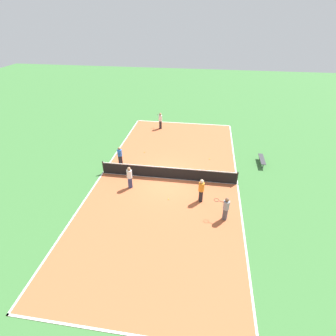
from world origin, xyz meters
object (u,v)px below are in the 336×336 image
tennis_ball_left_sideline (209,159)px  player_baseline_gray (226,207)px  player_far_white (160,120)px  tennis_net (168,172)px  player_center_orange (201,189)px  player_near_blue (120,155)px  bench (262,159)px  player_near_white (130,176)px  tennis_ball_midcourt (169,199)px  tennis_ball_right_alley (144,152)px

tennis_ball_left_sideline → player_baseline_gray: bearing=97.8°
player_far_white → tennis_net: bearing=167.5°
player_far_white → player_center_orange: bearing=176.3°
player_near_blue → tennis_ball_left_sideline: player_near_blue is taller
bench → player_baseline_gray: 7.63m
tennis_net → player_center_orange: (-2.44, 2.26, 0.43)m
player_baseline_gray → player_near_white: size_ratio=0.96×
bench → player_near_blue: size_ratio=1.21×
bench → player_baseline_gray: size_ratio=1.13×
player_far_white → player_near_white: size_ratio=1.02×
player_center_orange → tennis_ball_midcourt: 2.24m
bench → player_center_orange: 7.15m
tennis_ball_right_alley → tennis_net: bearing=125.6°
player_center_orange → tennis_ball_right_alley: (5.03, -5.87, -0.90)m
bench → player_near_white: size_ratio=1.09×
player_center_orange → player_near_blue: size_ratio=1.12×
player_far_white → tennis_ball_midcourt: size_ratio=24.35×
player_near_blue → tennis_ball_right_alley: player_near_blue is taller
player_center_orange → player_baseline_gray: size_ratio=1.05×
player_baseline_gray → tennis_ball_left_sideline: 7.16m
tennis_ball_left_sideline → tennis_ball_midcourt: same height
player_baseline_gray → player_far_white: 14.08m
player_baseline_gray → player_near_blue: player_baseline_gray is taller
player_baseline_gray → player_near_white: (6.30, -2.25, 0.03)m
bench → tennis_ball_left_sideline: bearing=-91.2°
tennis_ball_left_sideline → tennis_net: bearing=48.2°
player_far_white → tennis_ball_right_alley: bearing=149.2°
player_center_orange → player_near_white: size_ratio=1.01×
tennis_ball_left_sideline → tennis_ball_midcourt: 6.26m
player_near_blue → tennis_ball_right_alley: 2.68m
player_near_white → player_near_blue: bearing=85.5°
tennis_ball_left_sideline → player_center_orange: bearing=84.9°
bench → tennis_ball_left_sideline: (4.08, -0.09, -0.33)m
tennis_ball_midcourt → tennis_ball_left_sideline: bearing=-113.9°
player_baseline_gray → player_far_white: (6.04, -12.71, 0.06)m
player_baseline_gray → tennis_ball_left_sideline: bearing=-62.5°
tennis_net → player_near_blue: (4.02, -1.48, 0.32)m
bench → tennis_ball_midcourt: (6.62, 5.64, -0.33)m
tennis_net → player_baseline_gray: bearing=136.2°
player_center_orange → player_baseline_gray: player_center_orange is taller
player_far_white → tennis_ball_left_sideline: (-5.07, 5.67, -0.92)m
tennis_ball_right_alley → player_near_blue: bearing=56.1°
bench → tennis_ball_left_sideline: 4.10m
tennis_net → player_near_white: bearing=32.1°
player_center_orange → tennis_ball_left_sideline: player_center_orange is taller
player_near_white → tennis_ball_left_sideline: (-5.33, -4.79, -0.89)m
player_center_orange → player_near_blue: player_center_orange is taller
player_baseline_gray → player_near_white: 6.69m
tennis_ball_left_sideline → player_far_white: bearing=-48.2°
tennis_net → player_center_orange: 3.36m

